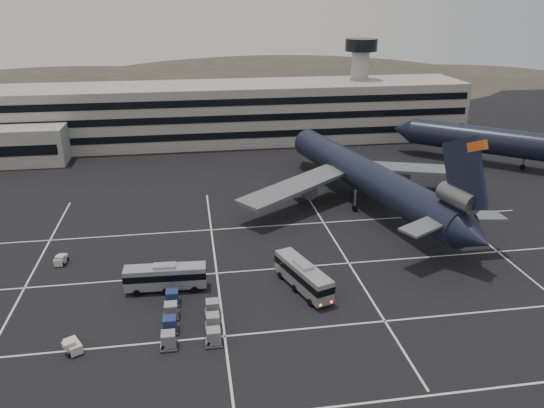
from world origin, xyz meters
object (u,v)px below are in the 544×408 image
Objects in this scene: bus_near at (303,275)px; tug_a at (61,260)px; uld_cluster at (189,319)px; trijet_main at (368,177)px; bus_far at (165,276)px.

bus_near reaches higher than tug_a.
tug_a is 24.31m from uld_cluster.
trijet_main reaches higher than tug_a.
bus_near is 33.28m from tug_a.
trijet_main is 24.01× the size of tug_a.
bus_near is 1.00× the size of uld_cluster.
bus_far is 8.67m from uld_cluster.
bus_near is 16.95m from bus_far.
trijet_main is 41.01m from bus_far.
uld_cluster reaches higher than tug_a.
bus_far is at bearing -23.73° from tug_a.
bus_far is at bearing 152.53° from bus_near.
bus_far is (-16.76, 2.54, -0.09)m from bus_near.
trijet_main is at bearing 25.24° from tug_a.
uld_cluster is (-30.94, -31.45, -4.41)m from trijet_main.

